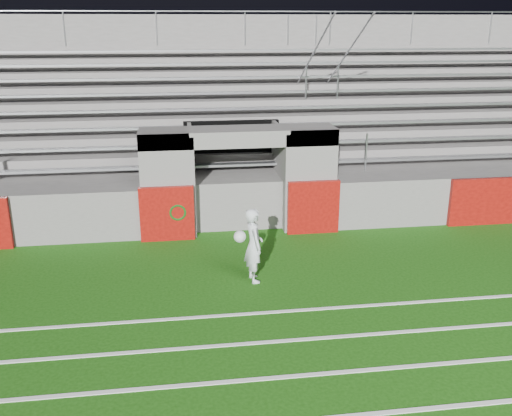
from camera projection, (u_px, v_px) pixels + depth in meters
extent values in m
plane|color=#16490C|center=(259.00, 289.00, 11.37)|extent=(90.00, 90.00, 0.00)
cube|color=white|center=(287.00, 377.00, 8.55)|extent=(28.00, 0.09, 0.01)
cube|color=white|center=(276.00, 341.00, 9.49)|extent=(28.00, 0.09, 0.01)
cube|color=white|center=(267.00, 312.00, 10.43)|extent=(28.00, 0.09, 0.01)
cube|color=#5F5C5A|center=(166.00, 182.00, 14.02)|extent=(1.20, 1.00, 2.60)
cube|color=#5F5C5A|center=(309.00, 177.00, 14.49)|extent=(1.20, 1.00, 2.60)
cube|color=black|center=(232.00, 165.00, 15.87)|extent=(2.60, 0.20, 2.50)
cube|color=#5F5C5A|center=(192.00, 177.00, 14.68)|extent=(0.10, 2.20, 2.50)
cube|color=#5F5C5A|center=(280.00, 174.00, 14.99)|extent=(0.10, 2.20, 2.50)
cube|color=#5F5C5A|center=(238.00, 136.00, 13.91)|extent=(4.80, 1.00, 0.40)
cube|color=#5F5C5A|center=(225.00, 152.00, 17.92)|extent=(26.00, 8.00, 0.20)
cube|color=#5F5C5A|center=(225.00, 171.00, 18.12)|extent=(26.00, 8.00, 1.05)
cube|color=#640B08|center=(167.00, 214.00, 13.69)|extent=(1.30, 0.15, 1.35)
cube|color=#640B08|center=(313.00, 207.00, 14.17)|extent=(1.30, 0.15, 1.35)
cube|color=#640B08|center=(490.00, 201.00, 14.81)|extent=(2.20, 0.15, 1.25)
cube|color=#96989E|center=(235.00, 164.00, 15.07)|extent=(23.00, 0.28, 0.06)
cube|color=#5F5C5A|center=(232.00, 158.00, 15.88)|extent=(24.00, 0.75, 0.38)
cube|color=#96989E|center=(232.00, 144.00, 15.66)|extent=(23.00, 0.28, 0.06)
cube|color=#5F5C5A|center=(229.00, 146.00, 16.53)|extent=(24.00, 0.75, 0.76)
cube|color=#96989E|center=(229.00, 126.00, 16.24)|extent=(23.00, 0.28, 0.06)
cube|color=#5F5C5A|center=(226.00, 135.00, 17.17)|extent=(24.00, 0.75, 1.14)
cube|color=#96989E|center=(226.00, 109.00, 16.83)|extent=(23.00, 0.28, 0.06)
cube|color=#5F5C5A|center=(224.00, 124.00, 17.82)|extent=(24.00, 0.75, 1.52)
cube|color=#96989E|center=(224.00, 93.00, 17.42)|extent=(23.00, 0.28, 0.06)
cube|color=#5F5C5A|center=(222.00, 114.00, 18.46)|extent=(24.00, 0.75, 1.90)
cube|color=#96989E|center=(222.00, 78.00, 18.00)|extent=(23.00, 0.28, 0.06)
cube|color=#5F5C5A|center=(220.00, 105.00, 19.11)|extent=(24.00, 0.75, 2.28)
cube|color=#96989E|center=(219.00, 64.00, 18.59)|extent=(23.00, 0.28, 0.06)
cube|color=#5F5C5A|center=(218.00, 97.00, 19.76)|extent=(24.00, 0.75, 2.66)
cube|color=#96989E|center=(217.00, 51.00, 19.18)|extent=(23.00, 0.28, 0.06)
cube|color=#5F5C5A|center=(217.00, 92.00, 20.37)|extent=(26.00, 0.60, 5.29)
cylinder|color=#A5A8AD|center=(330.00, 153.00, 15.06)|extent=(0.05, 0.05, 1.00)
cylinder|color=#A5A8AD|center=(306.00, 83.00, 17.40)|extent=(0.05, 0.05, 1.00)
cylinder|color=#A5A8AD|center=(288.00, 30.00, 19.75)|extent=(0.05, 0.05, 1.00)
cylinder|color=#A5A8AD|center=(306.00, 66.00, 17.25)|extent=(0.05, 6.02, 3.08)
cylinder|color=#A5A8AD|center=(366.00, 152.00, 15.19)|extent=(0.05, 0.05, 1.00)
cylinder|color=#A5A8AD|center=(338.00, 83.00, 17.54)|extent=(0.05, 0.05, 1.00)
cylinder|color=#A5A8AD|center=(316.00, 30.00, 19.88)|extent=(0.05, 0.05, 1.00)
cylinder|color=#A5A8AD|center=(338.00, 66.00, 17.38)|extent=(0.05, 6.02, 3.08)
cylinder|color=#A5A8AD|center=(64.00, 29.00, 18.74)|extent=(0.05, 0.05, 1.10)
cylinder|color=#A5A8AD|center=(157.00, 28.00, 19.14)|extent=(0.05, 0.05, 1.10)
cylinder|color=#A5A8AD|center=(245.00, 28.00, 19.53)|extent=(0.05, 0.05, 1.10)
cylinder|color=#A5A8AD|center=(330.00, 28.00, 19.93)|extent=(0.05, 0.05, 1.10)
cylinder|color=#A5A8AD|center=(412.00, 28.00, 20.33)|extent=(0.05, 0.05, 1.10)
cylinder|color=#A5A8AD|center=(490.00, 28.00, 20.73)|extent=(0.05, 0.05, 1.10)
cylinder|color=#A5A8AD|center=(216.00, 11.00, 19.23)|extent=(24.00, 0.05, 0.05)
imported|color=silver|center=(254.00, 245.00, 11.50)|extent=(0.45, 0.62, 1.55)
sphere|color=white|center=(240.00, 237.00, 11.31)|extent=(0.25, 0.25, 0.25)
torus|color=#0B391A|center=(178.00, 208.00, 13.69)|extent=(0.51, 0.09, 0.51)
torus|color=#0D430F|center=(178.00, 212.00, 13.67)|extent=(0.44, 0.08, 0.44)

